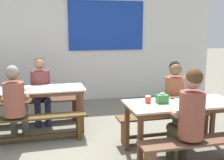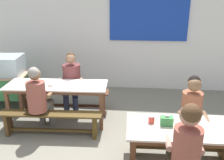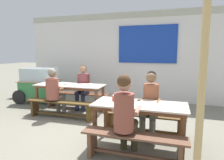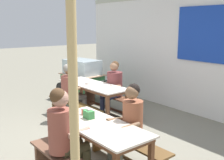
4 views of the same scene
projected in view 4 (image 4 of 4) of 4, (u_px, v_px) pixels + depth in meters
The scene contains 16 objects.
ground_plane at pixel (81, 140), 5.03m from camera, with size 40.00×40.00×0.00m, color slate.
backdrop_wall at pixel (186, 48), 6.47m from camera, with size 7.20×0.23×2.90m.
dining_table_far at pixel (93, 88), 6.16m from camera, with size 1.87×0.72×0.76m.
dining_table_near at pixel (99, 130), 3.72m from camera, with size 1.58×0.72×0.76m.
bench_far_back at pixel (110, 101), 6.56m from camera, with size 1.86×0.40×0.43m.
bench_far_front at pixel (74, 109), 5.92m from camera, with size 1.76×0.32×0.43m.
bench_near_back at pixel (126, 147), 4.11m from camera, with size 1.58×0.34×0.43m.
food_cart at pixel (82, 77), 7.72m from camera, with size 1.55×0.95×1.10m.
person_near_front at pixel (65, 130), 3.55m from camera, with size 0.41×0.54×1.31m.
person_left_back_turned at pixel (71, 88), 6.04m from camera, with size 0.42×0.56×1.24m.
person_center_facing at pixel (113, 85), 6.31m from camera, with size 0.49×0.55×1.25m.
person_right_near_table at pixel (129, 124), 3.88m from camera, with size 0.41×0.51×1.27m.
tissue_box at pixel (89, 114), 3.92m from camera, with size 0.15×0.10×0.14m.
condiment_jar at pixel (84, 111), 4.10m from camera, with size 0.08×0.08×0.10m.
soup_bowl at pixel (88, 83), 6.15m from camera, with size 0.13×0.13×0.05m, color silver.
wooden_support_post at pixel (74, 130), 2.45m from camera, with size 0.08×0.08×2.33m, color tan.
Camera 4 is at (4.07, -2.44, 2.09)m, focal length 44.40 mm.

